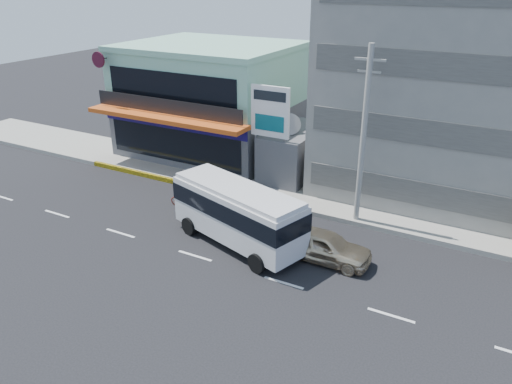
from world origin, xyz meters
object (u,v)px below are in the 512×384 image
at_px(utility_pole_near, 363,137).
at_px(concrete_building, 469,84).
at_px(satellite_dish, 289,132).
at_px(billboard, 270,118).
at_px(sedan, 325,246).
at_px(shop_building, 212,102).
at_px(motorcycle_rider, 183,196).
at_px(minibus, 238,211).

bearing_deg(utility_pole_near, concrete_building, 62.24).
distance_m(satellite_dish, billboard, 2.31).
bearing_deg(concrete_building, satellite_dish, -158.20).
xyz_separation_m(billboard, sedan, (6.38, -6.42, -4.13)).
distance_m(shop_building, sedan, 18.10).
relative_size(shop_building, satellite_dish, 8.27).
distance_m(shop_building, concrete_building, 18.28).
xyz_separation_m(concrete_building, utility_pole_near, (-4.00, -7.60, -1.85)).
bearing_deg(concrete_building, billboard, -151.08).
relative_size(concrete_building, motorcycle_rider, 7.50).
bearing_deg(concrete_building, minibus, -124.10).
bearing_deg(motorcycle_rider, satellite_dish, 58.55).
distance_m(billboard, sedan, 9.95).
height_order(minibus, motorcycle_rider, minibus).
bearing_deg(sedan, concrete_building, -19.52).
bearing_deg(billboard, satellite_dish, 74.48).
height_order(utility_pole_near, minibus, utility_pole_near).
relative_size(shop_building, utility_pole_near, 1.24).
bearing_deg(utility_pole_near, sedan, -91.43).
bearing_deg(minibus, shop_building, 128.23).
xyz_separation_m(utility_pole_near, minibus, (-4.70, -5.26, -3.21)).
bearing_deg(minibus, concrete_building, 55.90).
relative_size(concrete_building, sedan, 3.43).
bearing_deg(concrete_building, motorcycle_rider, -143.02).
height_order(satellite_dish, motorcycle_rider, satellite_dish).
xyz_separation_m(shop_building, minibus, (9.30, -11.80, -2.05)).
height_order(satellite_dish, minibus, satellite_dish).
relative_size(shop_building, minibus, 1.52).
xyz_separation_m(satellite_dish, minibus, (1.30, -8.86, -1.63)).
xyz_separation_m(shop_building, billboard, (7.50, -4.75, 0.93)).
distance_m(utility_pole_near, minibus, 7.75).
xyz_separation_m(sedan, motorcycle_rider, (-9.88, 1.68, -0.09)).
bearing_deg(billboard, utility_pole_near, -15.48).
distance_m(billboard, motorcycle_rider, 7.25).
bearing_deg(billboard, motorcycle_rider, -126.44).
bearing_deg(shop_building, satellite_dish, -20.21).
bearing_deg(sedan, billboard, 43.94).
distance_m(shop_building, satellite_dish, 8.54).
height_order(concrete_building, minibus, concrete_building).
distance_m(minibus, sedan, 4.77).
bearing_deg(satellite_dish, sedan, -54.40).
relative_size(sedan, motorcycle_rider, 2.19).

